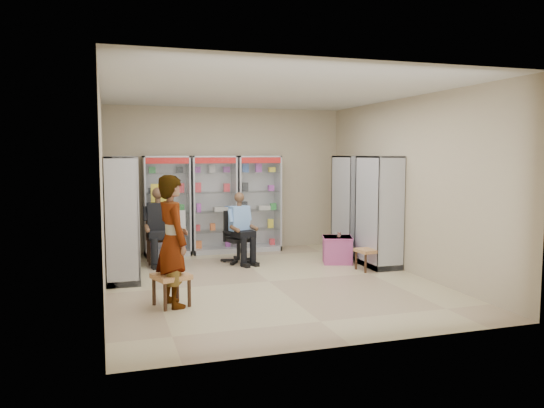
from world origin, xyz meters
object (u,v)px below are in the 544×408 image
object	(u,v)px
cabinet_back_right	(258,203)
office_chair	(238,237)
cabinet_right_near	(379,212)
standing_man	(173,241)
wooden_chair	(158,238)
cabinet_left_near	(122,220)
woven_stool_b	(171,290)
cabinet_right_far	(352,206)
cabinet_back_left	(167,206)
cabinet_back_mid	(214,205)
cabinet_left_far	(120,212)
seated_shopkeeper	(239,230)
pink_trunk	(337,250)
woven_stool_a	(368,260)

from	to	relation	value
cabinet_back_right	office_chair	xyz separation A→B (m)	(-0.71, -1.13, -0.51)
cabinet_right_near	standing_man	bearing A→B (deg)	110.24
wooden_chair	office_chair	world-z (taller)	office_chair
cabinet_left_near	standing_man	size ratio (longest dim) A/B	1.13
wooden_chair	woven_stool_b	bearing A→B (deg)	-92.00
cabinet_back_right	cabinet_right_far	bearing A→B (deg)	-34.73
cabinet_back_left	standing_man	size ratio (longest dim) A/B	1.13
cabinet_back_mid	woven_stool_b	world-z (taller)	cabinet_back_mid
cabinet_left_far	woven_stool_b	world-z (taller)	cabinet_left_far
cabinet_back_left	seated_shopkeeper	size ratio (longest dim) A/B	1.61
cabinet_right_near	pink_trunk	bearing A→B (deg)	49.17
office_chair	standing_man	xyz separation A→B (m)	(-1.52, -2.52, 0.39)
cabinet_back_left	seated_shopkeeper	distance (m)	1.72
cabinet_right_near	standing_man	distance (m)	4.11
cabinet_back_left	office_chair	size ratio (longest dim) A/B	2.05
cabinet_right_near	standing_man	xyz separation A→B (m)	(-3.85, -1.42, -0.12)
seated_shopkeeper	standing_man	size ratio (longest dim) A/B	0.71
standing_man	cabinet_back_right	bearing A→B (deg)	-44.10
cabinet_right_far	cabinet_back_left	bearing A→B (deg)	72.25
cabinet_left_far	standing_man	xyz separation A→B (m)	(0.61, -2.72, -0.12)
cabinet_right_near	woven_stool_a	size ratio (longest dim) A/B	5.26
pink_trunk	woven_stool_a	xyz separation A→B (m)	(0.25, -0.75, -0.06)
wooden_chair	pink_trunk	size ratio (longest dim) A/B	1.82
cabinet_back_left	cabinet_right_far	distance (m)	3.71
cabinet_back_mid	woven_stool_a	xyz separation A→B (m)	(2.25, -2.48, -0.81)
pink_trunk	woven_stool_b	distance (m)	3.82
cabinet_back_right	cabinet_left_near	xyz separation A→B (m)	(-2.83, -2.03, 0.00)
cabinet_right_near	pink_trunk	xyz separation A→B (m)	(-0.58, 0.50, -0.75)
cabinet_right_far	cabinet_left_near	size ratio (longest dim) A/B	1.00
cabinet_back_right	woven_stool_a	bearing A→B (deg)	-62.35
cabinet_right_near	cabinet_left_near	distance (m)	4.46
office_chair	woven_stool_a	xyz separation A→B (m)	(2.01, -1.35, -0.30)
cabinet_back_right	cabinet_left_far	xyz separation A→B (m)	(-2.83, -0.93, 0.00)
cabinet_back_right	wooden_chair	size ratio (longest dim) A/B	2.13
cabinet_right_near	woven_stool_b	bearing A→B (deg)	110.14
cabinet_back_left	cabinet_left_near	xyz separation A→B (m)	(-0.93, -2.03, 0.00)
cabinet_back_mid	cabinet_right_near	bearing A→B (deg)	-40.84
cabinet_back_left	cabinet_right_far	world-z (taller)	same
office_chair	cabinet_right_far	bearing A→B (deg)	-16.50
cabinet_back_left	cabinet_back_mid	world-z (taller)	same
cabinet_right_far	standing_man	size ratio (longest dim) A/B	1.13
cabinet_back_right	standing_man	world-z (taller)	cabinet_back_right
cabinet_right_far	wooden_chair	xyz separation A→B (m)	(-3.78, 0.40, -0.53)
seated_shopkeeper	pink_trunk	bearing A→B (deg)	-33.85
cabinet_left_near	standing_man	bearing A→B (deg)	20.52
cabinet_left_near	seated_shopkeeper	bearing A→B (deg)	111.89
cabinet_right_near	seated_shopkeeper	bearing A→B (deg)	65.76
cabinet_back_left	cabinet_back_right	size ratio (longest dim) A/B	1.00
cabinet_back_left	cabinet_left_far	size ratio (longest dim) A/B	1.00
cabinet_back_mid	wooden_chair	size ratio (longest dim) A/B	2.13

